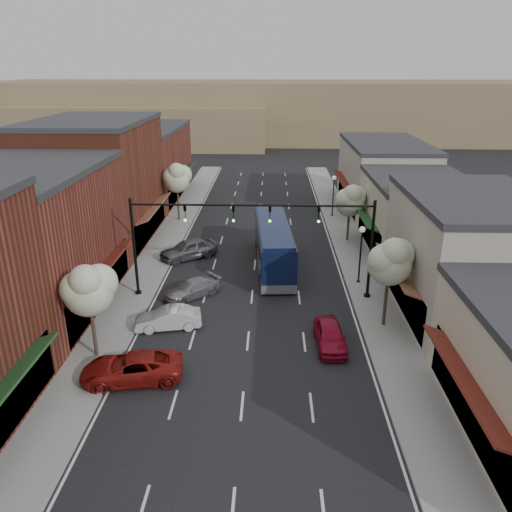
# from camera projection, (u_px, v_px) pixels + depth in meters

# --- Properties ---
(ground) EXTENTS (160.00, 160.00, 0.00)m
(ground) POSITION_uv_depth(u_px,v_px,m) (246.00, 360.00, 27.44)
(ground) COLOR black
(ground) RESTS_ON ground
(sidewalk_left) EXTENTS (2.80, 73.00, 0.15)m
(sidewalk_left) POSITION_uv_depth(u_px,v_px,m) (163.00, 244.00, 44.93)
(sidewalk_left) COLOR gray
(sidewalk_left) RESTS_ON ground
(sidewalk_right) EXTENTS (2.80, 73.00, 0.15)m
(sidewalk_right) POSITION_uv_depth(u_px,v_px,m) (351.00, 246.00, 44.44)
(sidewalk_right) COLOR gray
(sidewalk_right) RESTS_ON ground
(curb_left) EXTENTS (0.25, 73.00, 0.17)m
(curb_left) POSITION_uv_depth(u_px,v_px,m) (179.00, 244.00, 44.89)
(curb_left) COLOR gray
(curb_left) RESTS_ON ground
(curb_right) EXTENTS (0.25, 73.00, 0.17)m
(curb_right) POSITION_uv_depth(u_px,v_px,m) (335.00, 246.00, 44.48)
(curb_right) COLOR gray
(curb_right) RESTS_ON ground
(bldg_left_midnear) EXTENTS (10.14, 14.10, 9.40)m
(bldg_left_midnear) POSITION_uv_depth(u_px,v_px,m) (28.00, 241.00, 31.80)
(bldg_left_midnear) COLOR brown
(bldg_left_midnear) RESTS_ON ground
(bldg_left_midfar) EXTENTS (10.14, 14.10, 10.90)m
(bldg_left_midfar) POSITION_uv_depth(u_px,v_px,m) (98.00, 182.00, 44.60)
(bldg_left_midfar) COLOR brown
(bldg_left_midfar) RESTS_ON ground
(bldg_left_far) EXTENTS (10.14, 18.10, 8.40)m
(bldg_left_far) POSITION_uv_depth(u_px,v_px,m) (143.00, 163.00, 59.98)
(bldg_left_far) COLOR brown
(bldg_left_far) RESTS_ON ground
(bldg_right_midnear) EXTENTS (9.14, 12.10, 7.90)m
(bldg_right_midnear) POSITION_uv_depth(u_px,v_px,m) (469.00, 257.00, 31.24)
(bldg_right_midnear) COLOR #A2998A
(bldg_right_midnear) RESTS_ON ground
(bldg_right_midfar) EXTENTS (9.14, 12.10, 6.40)m
(bldg_right_midfar) POSITION_uv_depth(u_px,v_px,m) (416.00, 215.00, 42.71)
(bldg_right_midfar) COLOR #C1B89A
(bldg_right_midfar) RESTS_ON ground
(bldg_right_far) EXTENTS (9.14, 16.10, 7.40)m
(bldg_right_far) POSITION_uv_depth(u_px,v_px,m) (383.00, 176.00, 55.60)
(bldg_right_far) COLOR #A2998A
(bldg_right_far) RESTS_ON ground
(hill_far) EXTENTS (120.00, 30.00, 12.00)m
(hill_far) POSITION_uv_depth(u_px,v_px,m) (266.00, 110.00, 109.32)
(hill_far) COLOR #7A6647
(hill_far) RESTS_ON ground
(hill_near) EXTENTS (50.00, 20.00, 8.00)m
(hill_near) POSITION_uv_depth(u_px,v_px,m) (141.00, 125.00, 99.56)
(hill_near) COLOR #7A6647
(hill_near) RESTS_ON ground
(signal_mast_right) EXTENTS (8.22, 0.46, 7.00)m
(signal_mast_right) POSITION_uv_depth(u_px,v_px,m) (336.00, 235.00, 33.09)
(signal_mast_right) COLOR black
(signal_mast_right) RESTS_ON ground
(signal_mast_left) EXTENTS (8.22, 0.46, 7.00)m
(signal_mast_left) POSITION_uv_depth(u_px,v_px,m) (168.00, 233.00, 33.42)
(signal_mast_left) COLOR black
(signal_mast_left) RESTS_ON ground
(tree_right_near) EXTENTS (2.85, 2.65, 5.95)m
(tree_right_near) POSITION_uv_depth(u_px,v_px,m) (391.00, 260.00, 29.29)
(tree_right_near) COLOR #47382B
(tree_right_near) RESTS_ON ground
(tree_right_far) EXTENTS (2.85, 2.65, 5.43)m
(tree_right_far) POSITION_uv_depth(u_px,v_px,m) (351.00, 199.00, 44.39)
(tree_right_far) COLOR #47382B
(tree_right_far) RESTS_ON ground
(tree_left_near) EXTENTS (2.85, 2.65, 5.69)m
(tree_left_near) POSITION_uv_depth(u_px,v_px,m) (89.00, 288.00, 26.12)
(tree_left_near) COLOR #47382B
(tree_left_near) RESTS_ON ground
(tree_left_far) EXTENTS (2.85, 2.65, 6.13)m
(tree_left_far) POSITION_uv_depth(u_px,v_px,m) (177.00, 177.00, 50.26)
(tree_left_far) COLOR #47382B
(tree_left_far) RESTS_ON ground
(lamp_post_near) EXTENTS (0.44, 0.44, 4.44)m
(lamp_post_near) POSITION_uv_depth(u_px,v_px,m) (361.00, 245.00, 35.94)
(lamp_post_near) COLOR black
(lamp_post_near) RESTS_ON ground
(lamp_post_far) EXTENTS (0.44, 0.44, 4.44)m
(lamp_post_far) POSITION_uv_depth(u_px,v_px,m) (334.00, 189.00, 52.28)
(lamp_post_far) COLOR black
(lamp_post_far) RESTS_ON ground
(coach_bus) EXTENTS (3.30, 11.63, 3.51)m
(coach_bus) POSITION_uv_depth(u_px,v_px,m) (274.00, 245.00, 39.60)
(coach_bus) COLOR #0E1738
(coach_bus) RESTS_ON ground
(red_hatchback) EXTENTS (1.80, 4.12, 1.38)m
(red_hatchback) POSITION_uv_depth(u_px,v_px,m) (330.00, 335.00, 28.52)
(red_hatchback) COLOR maroon
(red_hatchback) RESTS_ON ground
(parked_car_a) EXTENTS (5.50, 3.23, 1.43)m
(parked_car_a) POSITION_uv_depth(u_px,v_px,m) (132.00, 368.00, 25.41)
(parked_car_a) COLOR maroon
(parked_car_a) RESTS_ON ground
(parked_car_b) EXTENTS (4.23, 2.15, 1.33)m
(parked_car_b) POSITION_uv_depth(u_px,v_px,m) (168.00, 318.00, 30.50)
(parked_car_b) COLOR silver
(parked_car_b) RESTS_ON ground
(parked_car_c) EXTENTS (4.25, 4.09, 1.22)m
(parked_car_c) POSITION_uv_depth(u_px,v_px,m) (192.00, 289.00, 34.70)
(parked_car_c) COLOR gray
(parked_car_c) RESTS_ON ground
(parked_car_d) EXTENTS (5.08, 4.37, 1.65)m
(parked_car_d) POSITION_uv_depth(u_px,v_px,m) (189.00, 249.00, 41.56)
(parked_car_d) COLOR #54565C
(parked_car_d) RESTS_ON ground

